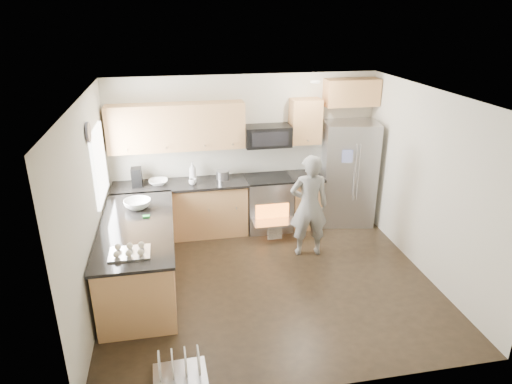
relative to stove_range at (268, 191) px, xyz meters
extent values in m
plane|color=black|center=(-0.35, -1.69, -0.68)|extent=(4.50, 4.50, 0.00)
cube|color=beige|center=(-0.35, 0.31, 0.62)|extent=(4.50, 0.04, 2.60)
cube|color=beige|center=(-0.35, -3.69, 0.62)|extent=(4.50, 0.04, 2.60)
cube|color=beige|center=(-2.60, -1.69, 0.62)|extent=(0.04, 4.00, 2.60)
cube|color=beige|center=(1.90, -1.69, 0.62)|extent=(0.04, 4.00, 2.60)
cube|color=white|center=(-0.35, -1.69, 1.92)|extent=(4.50, 4.00, 0.04)
cube|color=white|center=(-2.58, -0.69, 0.87)|extent=(0.04, 1.00, 1.00)
cylinder|color=#F5E0C4|center=(0.55, -0.59, 1.91)|extent=(0.14, 0.14, 0.02)
cylinder|color=#474754|center=(-2.57, -1.24, 1.47)|extent=(0.03, 0.26, 0.26)
cube|color=tan|center=(-1.48, 0.01, -0.24)|extent=(2.15, 0.60, 0.87)
cube|color=black|center=(-1.48, 0.00, 0.23)|extent=(2.19, 0.64, 0.04)
cube|color=tan|center=(0.65, 0.01, -0.24)|extent=(0.50, 0.60, 0.87)
cube|color=black|center=(0.65, 0.00, 0.23)|extent=(0.54, 0.64, 0.04)
cube|color=tan|center=(-1.47, 0.14, 1.15)|extent=(2.16, 0.33, 0.74)
cube|color=tan|center=(0.65, 0.14, 1.15)|extent=(0.50, 0.33, 0.74)
cube|color=tan|center=(1.43, 0.14, 1.60)|extent=(0.90, 0.33, 0.44)
imported|color=white|center=(-1.82, 0.03, 0.29)|extent=(0.31, 0.31, 0.08)
imported|color=white|center=(-1.26, 0.11, 0.41)|extent=(0.12, 0.12, 0.32)
imported|color=white|center=(-1.28, -0.09, 0.30)|extent=(0.12, 0.12, 0.10)
cylinder|color=#B7B7BC|center=(-0.77, 0.07, 0.32)|extent=(0.22, 0.22, 0.15)
cube|color=black|center=(-2.15, 0.01, 0.40)|extent=(0.16, 0.20, 0.30)
cylinder|color=#B7B7BC|center=(0.74, 0.00, 0.29)|extent=(0.10, 0.10, 0.08)
cube|color=tan|center=(-2.10, -1.44, -0.24)|extent=(0.90, 2.30, 0.87)
cube|color=black|center=(-2.10, -1.44, 0.23)|extent=(0.96, 2.36, 0.04)
imported|color=white|center=(-2.11, -0.88, 0.31)|extent=(0.38, 0.38, 0.12)
cube|color=green|center=(-1.97, -1.23, 0.26)|extent=(0.09, 0.06, 0.03)
cube|color=#B7B7BC|center=(-2.13, -2.22, 0.30)|extent=(0.47, 0.36, 0.10)
cube|color=#B7B7BC|center=(0.00, -0.01, -0.23)|extent=(0.76, 0.62, 0.90)
cube|color=black|center=(0.00, -0.01, 0.24)|extent=(0.76, 0.60, 0.03)
cube|color=orange|center=(0.00, -0.33, -0.28)|extent=(0.56, 0.02, 0.34)
cube|color=#B7B7BC|center=(0.00, -0.49, -0.36)|extent=(0.70, 0.34, 0.03)
cube|color=white|center=(0.00, -0.54, -0.50)|extent=(0.24, 0.03, 0.28)
cube|color=black|center=(0.00, 0.11, 0.94)|extent=(0.76, 0.40, 0.34)
cube|color=#B7B7BC|center=(1.42, 0.01, 0.23)|extent=(1.00, 0.83, 1.82)
cylinder|color=#B7B7BC|center=(1.39, -0.35, 0.36)|extent=(0.02, 0.02, 0.99)
cylinder|color=#B7B7BC|center=(1.45, -0.35, 0.36)|extent=(0.02, 0.02, 0.99)
cube|color=pink|center=(1.62, -0.34, 0.16)|extent=(0.23, 0.05, 0.30)
cube|color=#8895D9|center=(1.24, -0.34, 0.66)|extent=(0.18, 0.04, 0.22)
imported|color=gray|center=(0.41, -1.01, 0.13)|extent=(0.62, 0.43, 1.61)
cube|color=#B7B7BC|center=(-1.65, -3.28, -0.66)|extent=(0.57, 0.46, 0.03)
cylinder|color=white|center=(-1.85, -3.28, -0.49)|extent=(0.03, 0.31, 0.31)
cylinder|color=white|center=(-1.71, -3.28, -0.49)|extent=(0.03, 0.31, 0.31)
cylinder|color=white|center=(-1.58, -3.28, -0.49)|extent=(0.03, 0.31, 0.31)
cylinder|color=white|center=(-1.45, -3.27, -0.49)|extent=(0.03, 0.31, 0.31)
camera|label=1|loc=(-1.56, -7.05, 2.90)|focal=32.00mm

